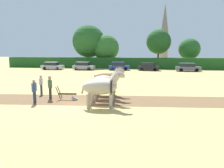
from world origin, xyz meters
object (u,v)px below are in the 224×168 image
at_px(tree_center, 189,49).
at_px(farmer_onlooker_right, 41,83).
at_px(parked_car_far_left, 52,66).
at_px(parked_car_center_left, 119,66).
at_px(parked_car_center, 149,67).
at_px(church_spire, 164,32).
at_px(draft_horse_lead_right, 104,84).
at_px(tree_far_left, 89,41).
at_px(parked_car_left, 84,66).
at_px(farmer_at_plow, 50,86).
at_px(draft_horse_trail_right, 107,78).
at_px(plow, 69,96).
at_px(parked_car_center_right, 188,67).
at_px(tree_center_left, 159,42).
at_px(farmer_onlooker_left, 34,89).
at_px(tree_left, 106,48).
at_px(draft_horse_lead_left, 101,87).
at_px(draft_horse_trail_left, 106,81).
at_px(farmer_beside_team, 111,80).

xyz_separation_m(tree_center, farmer_onlooker_right, (-17.52, -34.43, -3.20)).
xyz_separation_m(parked_car_far_left, parked_car_center_left, (13.45, 1.03, 0.03)).
relative_size(parked_car_center_left, parked_car_center, 0.98).
height_order(church_spire, draft_horse_lead_right, church_spire).
xyz_separation_m(tree_far_left, parked_car_left, (1.14, -7.83, -5.18)).
bearing_deg(farmer_onlooker_right, farmer_at_plow, -61.60).
bearing_deg(draft_horse_trail_right, tree_far_left, 102.45).
height_order(draft_horse_lead_right, plow, draft_horse_lead_right).
bearing_deg(parked_car_center_right, farmer_at_plow, -120.88).
height_order(tree_center_left, parked_car_left, tree_center_left).
distance_m(tree_center_left, plow, 36.87).
bearing_deg(church_spire, parked_car_center, -97.60).
distance_m(parked_car_left, parked_car_center, 12.76).
relative_size(farmer_onlooker_left, parked_car_far_left, 0.38).
bearing_deg(tree_left, draft_horse_lead_left, -78.82).
distance_m(tree_center, parked_car_center_right, 10.19).
height_order(tree_center_left, parked_car_center_right, tree_center_left).
height_order(parked_car_far_left, parked_car_left, parked_car_left).
bearing_deg(farmer_onlooker_left, parked_car_center, 63.75).
relative_size(draft_horse_trail_left, plow, 1.66).
bearing_deg(parked_car_center, tree_center, 55.34).
relative_size(draft_horse_trail_left, farmer_beside_team, 1.65).
distance_m(draft_horse_lead_left, farmer_beside_team, 6.44).
bearing_deg(draft_horse_trail_right, tree_left, 95.62).
bearing_deg(parked_car_far_left, parked_car_center_left, 2.23).
bearing_deg(draft_horse_trail_right, tree_center, 64.26).
relative_size(draft_horse_lead_right, farmer_beside_team, 1.68).
bearing_deg(tree_left, farmer_onlooker_right, -88.14).
bearing_deg(farmer_onlooker_right, tree_left, 75.40).
height_order(tree_far_left, draft_horse_lead_right, tree_far_left).
bearing_deg(church_spire, draft_horse_trail_left, -97.18).
relative_size(farmer_beside_team, parked_car_center_left, 0.39).
relative_size(farmer_onlooker_left, parked_car_center_right, 0.38).
height_order(church_spire, draft_horse_trail_right, church_spire).
xyz_separation_m(church_spire, draft_horse_trail_left, (-7.69, -61.07, -8.78)).
bearing_deg(draft_horse_trail_right, parked_car_left, 105.62).
bearing_deg(draft_horse_lead_left, tree_far_left, 101.06).
xyz_separation_m(parked_car_left, parked_car_center_left, (6.98, 0.71, 0.00)).
relative_size(tree_left, tree_center_left, 0.87).
distance_m(tree_left, parked_car_center_right, 18.84).
xyz_separation_m(church_spire, farmer_at_plow, (-11.84, -62.02, -9.08)).
bearing_deg(parked_car_far_left, farmer_onlooker_left, -69.26).
distance_m(parked_car_far_left, parked_car_center_left, 13.49).
distance_m(church_spire, plow, 63.67).
bearing_deg(draft_horse_trail_left, tree_left, 95.40).
xyz_separation_m(draft_horse_trail_right, parked_car_center_right, (10.30, 24.20, -0.66)).
bearing_deg(tree_left, farmer_at_plow, -85.57).
bearing_deg(draft_horse_trail_left, parked_car_center, 77.18).
distance_m(tree_far_left, draft_horse_lead_left, 37.89).
bearing_deg(parked_car_left, farmer_at_plow, -77.29).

